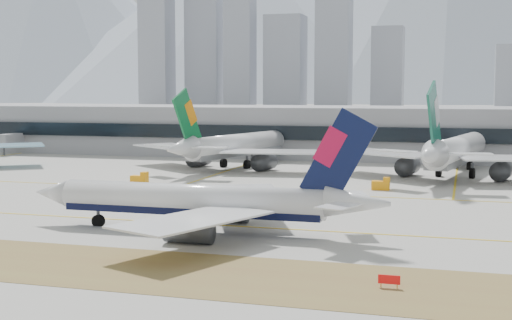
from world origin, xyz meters
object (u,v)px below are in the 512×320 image
(widebody_eva, at_px, (233,147))
(widebody_cathay, at_px, (455,152))
(terminal, at_px, (347,131))
(taxiing_airliner, at_px, (204,202))

(widebody_eva, height_order, widebody_cathay, widebody_cathay)
(widebody_cathay, bearing_deg, widebody_eva, 94.85)
(widebody_eva, bearing_deg, terminal, -13.00)
(taxiing_airliner, relative_size, widebody_eva, 0.93)
(widebody_cathay, distance_m, terminal, 59.70)
(widebody_cathay, xyz_separation_m, terminal, (-32.79, 49.86, 1.63))
(terminal, bearing_deg, widebody_eva, -116.26)
(widebody_cathay, bearing_deg, taxiing_airliner, 167.02)
(taxiing_airliner, relative_size, widebody_cathay, 0.86)
(terminal, bearing_deg, taxiing_airliner, -89.85)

